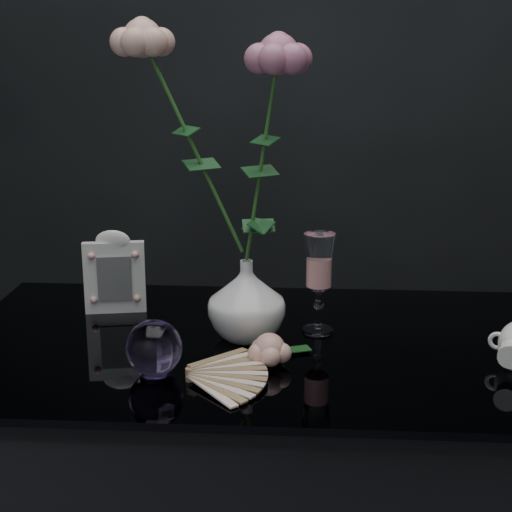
# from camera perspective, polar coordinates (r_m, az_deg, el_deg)

# --- Properties ---
(vase) EXTENTS (0.13, 0.13, 0.13)m
(vase) POSITION_cam_1_polar(r_m,az_deg,el_deg) (1.27, -0.69, -3.21)
(vase) COLOR white
(vase) RESTS_ON table
(wine_glass) EXTENTS (0.06, 0.06, 0.17)m
(wine_glass) POSITION_cam_1_polar(r_m,az_deg,el_deg) (1.30, 4.58, -2.00)
(wine_glass) COLOR white
(wine_glass) RESTS_ON table
(picture_frame) EXTENTS (0.13, 0.11, 0.15)m
(picture_frame) POSITION_cam_1_polar(r_m,az_deg,el_deg) (1.42, -10.26, -1.12)
(picture_frame) COLOR white
(picture_frame) RESTS_ON table
(paperweight) EXTENTS (0.11, 0.11, 0.08)m
(paperweight) POSITION_cam_1_polar(r_m,az_deg,el_deg) (1.16, -7.42, -6.63)
(paperweight) COLOR #A682D4
(paperweight) RESTS_ON table
(paper_fan) EXTENTS (0.28, 0.25, 0.02)m
(paper_fan) POSITION_cam_1_polar(r_m,az_deg,el_deg) (1.14, -4.82, -8.50)
(paper_fan) COLOR #F3E8C2
(paper_fan) RESTS_ON table
(loose_rose) EXTENTS (0.13, 0.16, 0.05)m
(loose_rose) POSITION_cam_1_polar(r_m,az_deg,el_deg) (1.19, 0.98, -6.79)
(loose_rose) COLOR #E6A794
(loose_rose) RESTS_ON table
(roses) EXTENTS (0.28, 0.11, 0.42)m
(roses) POSITION_cam_1_polar(r_m,az_deg,el_deg) (1.22, -2.62, 9.12)
(roses) COLOR #E9AC97
(roses) RESTS_ON vase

